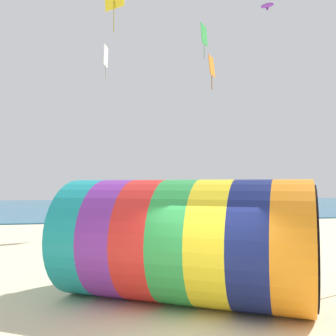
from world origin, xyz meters
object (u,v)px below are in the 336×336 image
(kite_white_diamond, at_px, (106,57))
(kite_orange_diamond, at_px, (212,67))
(kite_purple_parafoil, at_px, (267,5))
(kite_green_diamond, at_px, (204,35))
(giant_inflatable_tube, at_px, (184,241))
(bystander_near_water, at_px, (122,227))

(kite_white_diamond, bearing_deg, kite_orange_diamond, -29.75)
(kite_purple_parafoil, xyz_separation_m, kite_orange_diamond, (-6.68, -8.95, -7.23))
(kite_green_diamond, relative_size, kite_purple_parafoil, 2.66)
(kite_orange_diamond, relative_size, kite_white_diamond, 0.90)
(kite_green_diamond, height_order, kite_white_diamond, kite_green_diamond)
(giant_inflatable_tube, relative_size, kite_white_diamond, 4.93)
(kite_purple_parafoil, distance_m, bystander_near_water, 17.08)
(kite_purple_parafoil, height_order, kite_orange_diamond, kite_purple_parafoil)
(kite_green_diamond, bearing_deg, kite_purple_parafoil, -24.82)
(giant_inflatable_tube, height_order, kite_purple_parafoil, kite_purple_parafoil)
(giant_inflatable_tube, xyz_separation_m, kite_orange_diamond, (2.03, 3.95, 5.82))
(kite_green_diamond, height_order, bystander_near_water, kite_green_diamond)
(giant_inflatable_tube, relative_size, kite_green_diamond, 2.92)
(kite_purple_parafoil, bearing_deg, kite_white_diamond, -147.39)
(kite_orange_diamond, xyz_separation_m, kite_white_diamond, (-3.86, 2.21, 0.88))
(kite_purple_parafoil, bearing_deg, kite_orange_diamond, -126.76)
(kite_orange_diamond, bearing_deg, giant_inflatable_tube, -117.16)
(kite_green_diamond, xyz_separation_m, kite_white_diamond, (-6.77, -8.49, -4.80))
(kite_green_diamond, relative_size, kite_orange_diamond, 1.88)
(giant_inflatable_tube, distance_m, kite_green_diamond, 19.26)
(kite_green_diamond, relative_size, bystander_near_water, 1.52)
(kite_green_diamond, bearing_deg, kite_white_diamond, -128.59)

